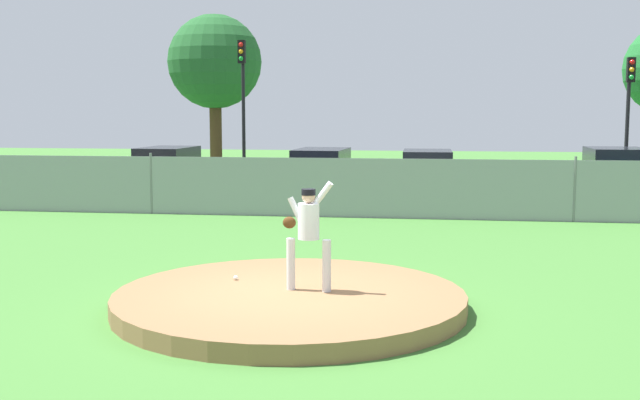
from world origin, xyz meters
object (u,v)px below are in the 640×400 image
object	(u,v)px
baseball	(236,278)
parked_car_silver	(427,176)
parked_car_teal	(616,177)
traffic_light_near	(243,88)
parked_car_champagne	(168,172)
parked_car_navy	(321,174)
pitcher_youth	(308,228)
traffic_light_far	(629,100)

from	to	relation	value
baseball	parked_car_silver	world-z (taller)	parked_car_silver
parked_car_teal	traffic_light_near	bearing A→B (deg)	161.04
parked_car_champagne	parked_car_navy	bearing A→B (deg)	2.50
parked_car_silver	parked_car_teal	bearing A→B (deg)	-1.80
parked_car_navy	traffic_light_near	xyz separation A→B (m)	(-3.73, 4.04, 3.03)
pitcher_youth	traffic_light_near	size ratio (longest dim) A/B	0.29
pitcher_youth	parked_car_silver	distance (m)	14.61
pitcher_youth	parked_car_teal	world-z (taller)	pitcher_youth
parked_car_silver	parked_car_navy	bearing A→B (deg)	174.68
baseball	parked_car_teal	size ratio (longest dim) A/B	0.02
pitcher_youth	parked_car_navy	world-z (taller)	pitcher_youth
parked_car_navy	traffic_light_near	world-z (taller)	traffic_light_near
baseball	parked_car_navy	size ratio (longest dim) A/B	0.02
pitcher_youth	traffic_light_far	world-z (taller)	traffic_light_far
baseball	traffic_light_near	distance (m)	19.17
parked_car_champagne	traffic_light_far	distance (m)	16.90
traffic_light_far	parked_car_navy	bearing A→B (deg)	-161.32
baseball	parked_car_silver	bearing A→B (deg)	78.03
parked_car_champagne	parked_car_teal	bearing A→B (deg)	-1.10
baseball	parked_car_teal	bearing A→B (deg)	57.04
parked_car_champagne	traffic_light_far	bearing A→B (deg)	13.52
pitcher_youth	baseball	world-z (taller)	pitcher_youth
parked_car_champagne	traffic_light_far	world-z (taller)	traffic_light_far
parked_car_teal	traffic_light_far	distance (m)	5.05
parked_car_navy	baseball	bearing A→B (deg)	-87.46
parked_car_teal	baseball	bearing A→B (deg)	-122.96
pitcher_youth	parked_car_teal	xyz separation A→B (m)	(7.67, 14.32, -0.38)
parked_car_silver	baseball	bearing A→B (deg)	-101.97
pitcher_youth	parked_car_navy	distance (m)	14.97
pitcher_youth	traffic_light_far	size ratio (longest dim) A/B	0.34
parked_car_silver	traffic_light_near	size ratio (longest dim) A/B	0.75
parked_car_navy	traffic_light_near	size ratio (longest dim) A/B	0.85
pitcher_youth	parked_car_teal	size ratio (longest dim) A/B	0.40
parked_car_teal	parked_car_navy	bearing A→B (deg)	176.87
pitcher_youth	baseball	xyz separation A→B (m)	(-1.26, 0.55, -0.91)
pitcher_youth	traffic_light_near	distance (m)	19.88
traffic_light_near	parked_car_silver	bearing A→B (deg)	-30.88
parked_car_teal	traffic_light_far	xyz separation A→B (m)	(1.30, 4.19, 2.49)
traffic_light_far	parked_car_silver	bearing A→B (deg)	-151.14
parked_car_champagne	parked_car_teal	xyz separation A→B (m)	(14.95, -0.29, 0.03)
parked_car_teal	traffic_light_far	size ratio (longest dim) A/B	0.85
parked_car_silver	pitcher_youth	bearing A→B (deg)	-96.70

